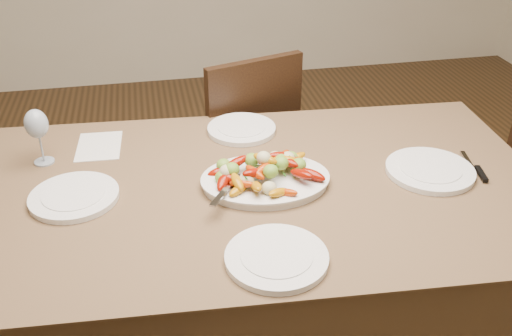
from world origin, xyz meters
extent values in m
cube|color=brown|center=(-0.24, 0.16, 0.38)|extent=(1.90, 1.16, 0.76)
ellipsoid|color=white|center=(-0.21, 0.16, 0.77)|extent=(0.41, 0.31, 0.02)
cylinder|color=white|center=(-0.80, 0.19, 0.77)|extent=(0.27, 0.27, 0.02)
cylinder|color=white|center=(0.32, 0.12, 0.77)|extent=(0.28, 0.28, 0.02)
cylinder|color=white|center=(-0.22, 0.53, 0.77)|extent=(0.25, 0.25, 0.02)
cylinder|color=white|center=(-0.26, -0.21, 0.77)|extent=(0.27, 0.27, 0.02)
cube|color=silver|center=(-0.74, 0.52, 0.76)|extent=(0.16, 0.22, 0.00)
camera|label=1|loc=(-0.54, -1.32, 1.72)|focal=40.00mm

